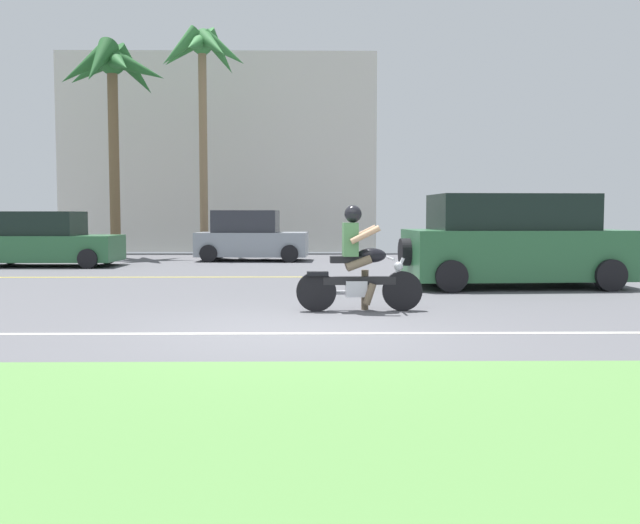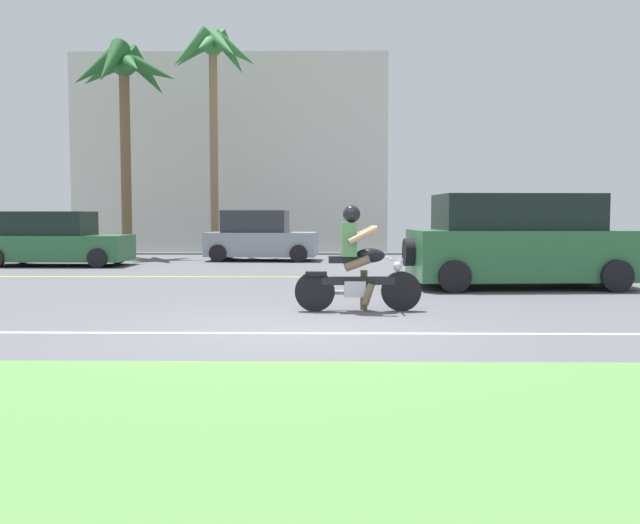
% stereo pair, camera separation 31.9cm
% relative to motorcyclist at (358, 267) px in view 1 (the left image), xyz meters
% --- Properties ---
extents(ground, '(56.00, 30.00, 0.04)m').
position_rel_motorcyclist_xyz_m(ground, '(-0.87, 1.19, -0.73)').
color(ground, '#545459').
extents(grass_median, '(56.00, 3.80, 0.06)m').
position_rel_motorcyclist_xyz_m(grass_median, '(-0.87, -5.91, -0.68)').
color(grass_median, '#548442').
rests_on(grass_median, ground).
extents(lane_line_near, '(50.40, 0.12, 0.01)m').
position_rel_motorcyclist_xyz_m(lane_line_near, '(-0.87, -2.05, -0.70)').
color(lane_line_near, silver).
rests_on(lane_line_near, ground).
extents(lane_line_far, '(50.40, 0.12, 0.01)m').
position_rel_motorcyclist_xyz_m(lane_line_far, '(-0.87, 5.92, -0.70)').
color(lane_line_far, yellow).
rests_on(lane_line_far, ground).
extents(motorcyclist, '(2.00, 0.65, 1.67)m').
position_rel_motorcyclist_xyz_m(motorcyclist, '(0.00, 0.00, 0.00)').
color(motorcyclist, black).
rests_on(motorcyclist, ground).
extents(suv_nearby, '(4.73, 2.44, 1.95)m').
position_rel_motorcyclist_xyz_m(suv_nearby, '(3.51, 3.66, 0.24)').
color(suv_nearby, '#2D663D').
rests_on(suv_nearby, ground).
extents(parked_car_0, '(4.16, 2.02, 1.61)m').
position_rel_motorcyclist_xyz_m(parked_car_0, '(-8.60, 9.55, 0.04)').
color(parked_car_0, '#2D663D').
rests_on(parked_car_0, ground).
extents(parked_car_1, '(3.69, 2.03, 1.66)m').
position_rel_motorcyclist_xyz_m(parked_car_1, '(-2.75, 11.95, 0.06)').
color(parked_car_1, '#8C939E').
rests_on(parked_car_1, ground).
extents(palm_tree_0, '(3.32, 3.38, 8.18)m').
position_rel_motorcyclist_xyz_m(palm_tree_0, '(-4.58, 13.96, 6.23)').
color(palm_tree_0, '#846B4C').
rests_on(palm_tree_0, ground).
extents(palm_tree_1, '(3.88, 3.83, 7.59)m').
position_rel_motorcyclist_xyz_m(palm_tree_1, '(-7.71, 13.68, 5.62)').
color(palm_tree_1, brown).
rests_on(palm_tree_1, ground).
extents(building_far, '(12.91, 4.00, 8.07)m').
position_rel_motorcyclist_xyz_m(building_far, '(-4.56, 19.19, 3.33)').
color(building_far, beige).
rests_on(building_far, ground).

